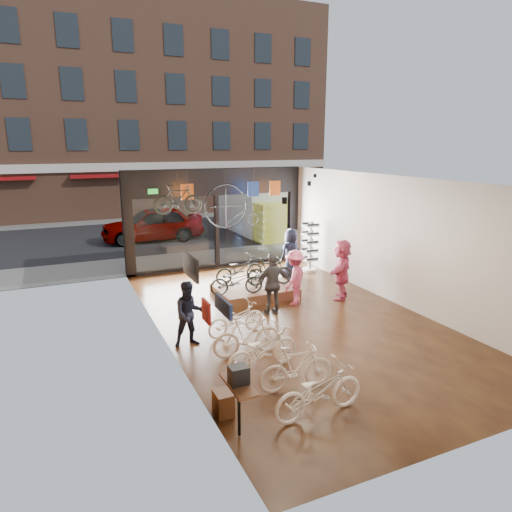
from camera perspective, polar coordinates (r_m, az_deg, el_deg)
ground_plane at (r=12.78m, az=4.25°, el=-7.82°), size 7.00×12.00×0.04m
ceiling at (r=11.91m, az=4.58°, el=9.62°), size 7.00×12.00×0.04m
wall_left at (r=11.00m, az=-11.93°, el=-1.15°), size 0.04×12.00×3.80m
wall_right at (r=14.19m, az=17.01°, el=1.90°), size 0.04×12.00×3.80m
wall_back at (r=7.72m, az=26.48°, el=-8.87°), size 7.00×0.04×3.80m
storefront at (r=17.60m, az=-4.97°, el=4.68°), size 7.00×0.26×3.80m
exit_sign at (r=16.71m, az=-12.77°, el=7.88°), size 0.35×0.06×0.18m
street_road at (r=26.47m, az=-11.36°, el=3.36°), size 30.00×18.00×0.02m
sidewalk_near at (r=19.09m, az=-6.05°, el=-0.26°), size 30.00×2.40×0.12m
sidewalk_far at (r=30.32m, az=-13.08°, el=4.72°), size 30.00×2.00×0.12m
opposite_building at (r=32.50m, az=-14.70°, el=17.51°), size 26.00×5.00×14.00m
street_car at (r=23.17m, az=-12.82°, el=3.93°), size 4.90×1.97×1.67m
box_truck at (r=23.83m, az=0.69°, el=5.95°), size 2.39×7.17×2.82m
floor_bike_0 at (r=8.42m, az=7.87°, el=-16.36°), size 1.83×0.72×0.94m
floor_bike_1 at (r=9.15m, az=5.08°, el=-13.73°), size 1.57×0.57×0.93m
floor_bike_2 at (r=9.78m, az=0.81°, el=-11.67°), size 1.91×1.01×0.95m
floor_bike_3 at (r=10.45m, az=-1.10°, el=-9.87°), size 1.64×0.53×0.97m
floor_bike_4 at (r=11.57m, az=-2.51°, el=-7.84°), size 1.66×0.80×0.84m
display_platform at (r=14.52m, az=-0.19°, el=-4.36°), size 2.40×1.80×0.30m
display_bike_left at (r=13.61m, az=-2.45°, el=-3.15°), size 1.65×0.81×0.83m
display_bike_mid at (r=14.46m, az=1.75°, el=-1.96°), size 1.55×0.71×0.90m
display_bike_right at (r=14.74m, az=-2.13°, el=-1.66°), size 1.77×0.83×0.90m
customer_1 at (r=10.93m, az=-8.31°, el=-7.17°), size 0.78×0.61×1.59m
customer_2 at (r=12.77m, az=2.12°, el=-3.53°), size 1.06×0.50×1.75m
customer_3 at (r=13.57m, az=4.85°, el=-2.72°), size 1.23×1.15×1.66m
customer_4 at (r=16.32m, az=4.40°, el=0.35°), size 0.97×0.74×1.78m
customer_5 at (r=14.30m, az=10.67°, el=-1.63°), size 1.56×1.66×1.87m
sunglasses_rack at (r=17.17m, az=6.76°, el=1.12°), size 0.59×0.51×1.87m
wall_merch at (r=8.05m, az=-5.18°, el=-11.14°), size 0.40×2.40×2.60m
penny_farthing at (r=16.32m, az=-2.68°, el=6.13°), size 1.98×0.06×1.58m
hung_bike at (r=15.20m, az=-9.74°, el=6.99°), size 1.62×0.61×0.95m
jersey_left at (r=16.30m, az=-8.57°, el=7.93°), size 0.45×0.03×0.55m
jersey_mid at (r=17.15m, az=-0.33°, el=8.37°), size 0.45×0.03×0.55m
jersey_right at (r=17.53m, az=2.39°, el=8.48°), size 0.45×0.03×0.55m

